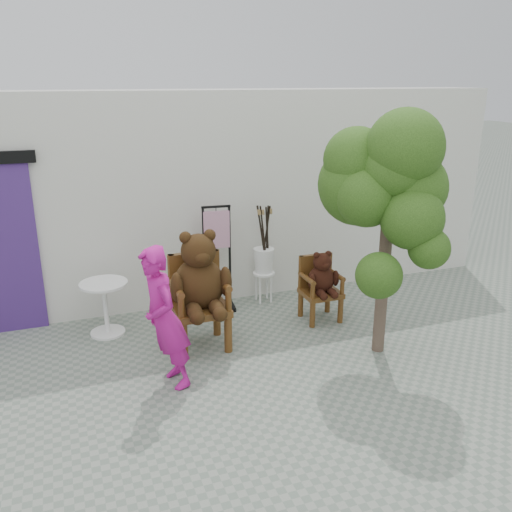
% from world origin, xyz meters
% --- Properties ---
extents(ground_plane, '(60.00, 60.00, 0.00)m').
position_xyz_m(ground_plane, '(0.00, 0.00, 0.00)').
color(ground_plane, gray).
rests_on(ground_plane, ground).
extents(back_wall, '(9.00, 1.00, 3.00)m').
position_xyz_m(back_wall, '(0.00, 3.10, 1.50)').
color(back_wall, silver).
rests_on(back_wall, ground).
extents(chair_big, '(0.73, 0.78, 1.48)m').
position_xyz_m(chair_big, '(-0.63, 1.29, 0.83)').
color(chair_big, '#482A0F').
rests_on(chair_big, ground).
extents(chair_small, '(0.50, 0.52, 0.98)m').
position_xyz_m(chair_small, '(1.10, 1.51, 0.57)').
color(chair_small, '#482A0F').
rests_on(chair_small, ground).
extents(person, '(0.48, 0.64, 1.57)m').
position_xyz_m(person, '(-1.19, 0.53, 0.79)').
color(person, '#B41682').
rests_on(person, ground).
extents(cafe_table, '(0.60, 0.60, 0.70)m').
position_xyz_m(cafe_table, '(-1.68, 2.04, 0.44)').
color(cafe_table, white).
rests_on(cafe_table, ground).
extents(display_stand, '(0.48, 0.39, 1.51)m').
position_xyz_m(display_stand, '(-0.11, 2.30, 0.58)').
color(display_stand, black).
rests_on(display_stand, ground).
extents(stool_bucket, '(0.32, 0.32, 1.45)m').
position_xyz_m(stool_bucket, '(0.60, 2.35, 0.64)').
color(stool_bucket, white).
rests_on(stool_bucket, ground).
extents(tree, '(1.26, 1.50, 2.87)m').
position_xyz_m(tree, '(1.26, 0.41, 2.05)').
color(tree, '#443328').
rests_on(tree, ground).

